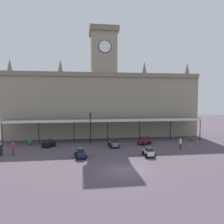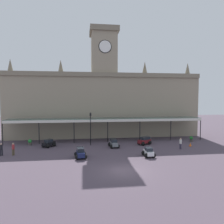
{
  "view_description": "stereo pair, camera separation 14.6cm",
  "coord_description": "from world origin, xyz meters",
  "px_view_note": "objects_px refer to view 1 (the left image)",
  "views": [
    {
      "loc": [
        -4.36,
        -21.62,
        7.56
      ],
      "look_at": [
        0.0,
        9.21,
        5.58
      ],
      "focal_mm": 34.39,
      "sensor_mm": 36.0,
      "label": 1
    },
    {
      "loc": [
        -4.21,
        -21.64,
        7.56
      ],
      "look_at": [
        0.0,
        9.21,
        5.58
      ],
      "focal_mm": 34.39,
      "sensor_mm": 36.0,
      "label": 2
    }
  ],
  "objects_px": {
    "pedestrian_beside_cars": "(180,143)",
    "planter_by_canopy": "(191,139)",
    "victorian_lamppost": "(90,125)",
    "car_grey_estate": "(114,144)",
    "traffic_cone": "(190,144)",
    "pedestrian_crossing_forecourt": "(1,149)",
    "pedestrian_near_entrance": "(13,149)",
    "car_white_sedan": "(149,153)",
    "planter_forecourt_centre": "(30,142)",
    "car_navy_estate": "(81,153)",
    "car_maroon_estate": "(144,141)",
    "car_black_sedan": "(49,144)"
  },
  "relations": [
    {
      "from": "car_maroon_estate",
      "to": "pedestrian_crossing_forecourt",
      "type": "bearing_deg",
      "value": -168.77
    },
    {
      "from": "car_maroon_estate",
      "to": "planter_forecourt_centre",
      "type": "xyz_separation_m",
      "value": [
        -18.52,
        2.04,
        -0.07
      ]
    },
    {
      "from": "car_navy_estate",
      "to": "pedestrian_near_entrance",
      "type": "height_order",
      "value": "pedestrian_near_entrance"
    },
    {
      "from": "pedestrian_crossing_forecourt",
      "to": "traffic_cone",
      "type": "bearing_deg",
      "value": 3.96
    },
    {
      "from": "pedestrian_beside_cars",
      "to": "victorian_lamppost",
      "type": "distance_m",
      "value": 14.1
    },
    {
      "from": "car_black_sedan",
      "to": "car_navy_estate",
      "type": "bearing_deg",
      "value": -54.16
    },
    {
      "from": "car_grey_estate",
      "to": "car_white_sedan",
      "type": "distance_m",
      "value": 6.96
    },
    {
      "from": "traffic_cone",
      "to": "car_navy_estate",
      "type": "bearing_deg",
      "value": -165.8
    },
    {
      "from": "car_navy_estate",
      "to": "pedestrian_crossing_forecourt",
      "type": "height_order",
      "value": "pedestrian_crossing_forecourt"
    },
    {
      "from": "pedestrian_near_entrance",
      "to": "car_grey_estate",
      "type": "bearing_deg",
      "value": 11.66
    },
    {
      "from": "pedestrian_near_entrance",
      "to": "planter_by_canopy",
      "type": "relative_size",
      "value": 1.74
    },
    {
      "from": "planter_forecourt_centre",
      "to": "car_black_sedan",
      "type": "bearing_deg",
      "value": -28.15
    },
    {
      "from": "pedestrian_crossing_forecourt",
      "to": "planter_by_canopy",
      "type": "distance_m",
      "value": 29.88
    },
    {
      "from": "pedestrian_near_entrance",
      "to": "planter_by_canopy",
      "type": "distance_m",
      "value": 28.4
    },
    {
      "from": "pedestrian_beside_cars",
      "to": "planter_by_canopy",
      "type": "relative_size",
      "value": 1.74
    },
    {
      "from": "car_grey_estate",
      "to": "pedestrian_near_entrance",
      "type": "xyz_separation_m",
      "value": [
        -13.9,
        -2.87,
        0.34
      ]
    },
    {
      "from": "car_grey_estate",
      "to": "pedestrian_crossing_forecourt",
      "type": "bearing_deg",
      "value": -169.46
    },
    {
      "from": "car_maroon_estate",
      "to": "car_black_sedan",
      "type": "bearing_deg",
      "value": 178.86
    },
    {
      "from": "pedestrian_crossing_forecourt",
      "to": "planter_forecourt_centre",
      "type": "height_order",
      "value": "pedestrian_crossing_forecourt"
    },
    {
      "from": "car_maroon_estate",
      "to": "victorian_lamppost",
      "type": "xyz_separation_m",
      "value": [
        -8.79,
        0.56,
        2.71
      ]
    },
    {
      "from": "car_navy_estate",
      "to": "victorian_lamppost",
      "type": "distance_m",
      "value": 7.76
    },
    {
      "from": "car_grey_estate",
      "to": "planter_by_canopy",
      "type": "relative_size",
      "value": 2.42
    },
    {
      "from": "pedestrian_near_entrance",
      "to": "pedestrian_beside_cars",
      "type": "bearing_deg",
      "value": 0.82
    },
    {
      "from": "pedestrian_beside_cars",
      "to": "traffic_cone",
      "type": "xyz_separation_m",
      "value": [
        2.4,
        1.57,
        -0.62
      ]
    },
    {
      "from": "pedestrian_crossing_forecourt",
      "to": "pedestrian_near_entrance",
      "type": "xyz_separation_m",
      "value": [
        1.5,
        -0.0,
        0.0
      ]
    },
    {
      "from": "car_grey_estate",
      "to": "traffic_cone",
      "type": "xyz_separation_m",
      "value": [
        12.12,
        -0.96,
        -0.28
      ]
    },
    {
      "from": "victorian_lamppost",
      "to": "car_grey_estate",
      "type": "bearing_deg",
      "value": -27.32
    },
    {
      "from": "planter_by_canopy",
      "to": "car_white_sedan",
      "type": "bearing_deg",
      "value": -141.41
    },
    {
      "from": "pedestrian_crossing_forecourt",
      "to": "victorian_lamppost",
      "type": "height_order",
      "value": "victorian_lamppost"
    },
    {
      "from": "pedestrian_beside_cars",
      "to": "planter_by_canopy",
      "type": "bearing_deg",
      "value": 48.52
    },
    {
      "from": "car_black_sedan",
      "to": "car_maroon_estate",
      "type": "xyz_separation_m",
      "value": [
        15.28,
        -0.3,
        0.06
      ]
    },
    {
      "from": "car_white_sedan",
      "to": "car_navy_estate",
      "type": "distance_m",
      "value": 8.79
    },
    {
      "from": "victorian_lamppost",
      "to": "pedestrian_beside_cars",
      "type": "bearing_deg",
      "value": -18.16
    },
    {
      "from": "pedestrian_crossing_forecourt",
      "to": "planter_forecourt_centre",
      "type": "bearing_deg",
      "value": 70.48
    },
    {
      "from": "car_grey_estate",
      "to": "car_black_sedan",
      "type": "relative_size",
      "value": 1.03
    },
    {
      "from": "car_maroon_estate",
      "to": "traffic_cone",
      "type": "height_order",
      "value": "car_maroon_estate"
    },
    {
      "from": "pedestrian_beside_cars",
      "to": "victorian_lamppost",
      "type": "relative_size",
      "value": 0.31
    },
    {
      "from": "victorian_lamppost",
      "to": "planter_forecourt_centre",
      "type": "relative_size",
      "value": 5.54
    },
    {
      "from": "car_grey_estate",
      "to": "car_maroon_estate",
      "type": "relative_size",
      "value": 0.95
    },
    {
      "from": "car_white_sedan",
      "to": "pedestrian_beside_cars",
      "type": "relative_size",
      "value": 1.23
    },
    {
      "from": "pedestrian_crossing_forecourt",
      "to": "pedestrian_beside_cars",
      "type": "bearing_deg",
      "value": 0.77
    },
    {
      "from": "car_grey_estate",
      "to": "traffic_cone",
      "type": "bearing_deg",
      "value": -4.54
    },
    {
      "from": "pedestrian_beside_cars",
      "to": "car_white_sedan",
      "type": "bearing_deg",
      "value": -150.8
    },
    {
      "from": "pedestrian_crossing_forecourt",
      "to": "car_maroon_estate",
      "type": "bearing_deg",
      "value": 11.23
    },
    {
      "from": "car_white_sedan",
      "to": "pedestrian_crossing_forecourt",
      "type": "relative_size",
      "value": 1.23
    },
    {
      "from": "car_white_sedan",
      "to": "victorian_lamppost",
      "type": "xyz_separation_m",
      "value": [
        -7.23,
        7.68,
        2.77
      ]
    },
    {
      "from": "car_grey_estate",
      "to": "traffic_cone",
      "type": "distance_m",
      "value": 12.16
    },
    {
      "from": "car_grey_estate",
      "to": "victorian_lamppost",
      "type": "distance_m",
      "value": 4.77
    },
    {
      "from": "car_grey_estate",
      "to": "car_maroon_estate",
      "type": "xyz_separation_m",
      "value": [
        5.3,
        1.24,
        0.0
      ]
    },
    {
      "from": "car_navy_estate",
      "to": "pedestrian_crossing_forecourt",
      "type": "xyz_separation_m",
      "value": [
        -10.37,
        2.44,
        0.34
      ]
    }
  ]
}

